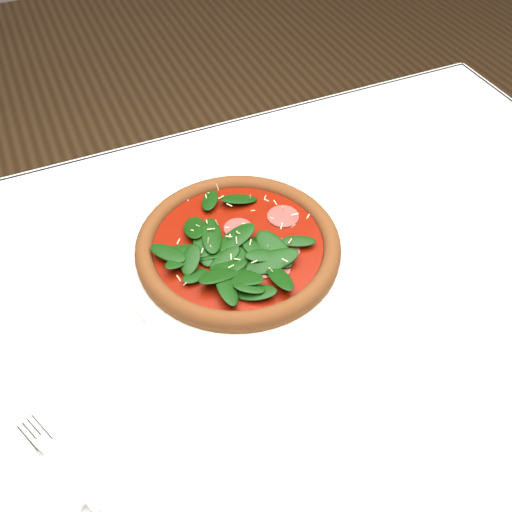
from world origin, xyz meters
name	(u,v)px	position (x,y,z in m)	size (l,w,h in m)	color
ground	(281,478)	(0.00, 0.00, 0.00)	(6.00, 6.00, 0.00)	brown
dining_table	(294,318)	(0.00, 0.00, 0.65)	(1.21, 0.81, 0.75)	white
plate	(238,252)	(-0.06, 0.07, 0.76)	(0.35, 0.35, 0.01)	white
pizza	(238,243)	(-0.06, 0.07, 0.78)	(0.38, 0.38, 0.04)	brown
napkin	(70,475)	(-0.36, -0.16, 0.76)	(0.15, 0.07, 0.01)	white
fork	(55,456)	(-0.37, -0.14, 0.76)	(0.07, 0.14, 0.00)	silver
saucer_far	(477,151)	(0.42, 0.13, 0.76)	(0.13, 0.13, 0.01)	white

